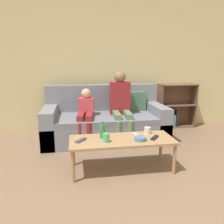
# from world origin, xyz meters

# --- Properties ---
(ground_plane) EXTENTS (22.00, 22.00, 0.00)m
(ground_plane) POSITION_xyz_m (0.00, 0.00, 0.00)
(ground_plane) COLOR #84664C
(wall_back) EXTENTS (12.00, 0.06, 2.60)m
(wall_back) POSITION_xyz_m (0.00, 2.87, 1.30)
(wall_back) COLOR beige
(wall_back) RESTS_ON ground_plane
(couch) EXTENTS (2.11, 1.00, 0.94)m
(couch) POSITION_xyz_m (-0.13, 2.19, 0.30)
(couch) COLOR gray
(couch) RESTS_ON ground_plane
(bookshelf) EXTENTS (0.78, 0.28, 0.91)m
(bookshelf) POSITION_xyz_m (1.42, 2.72, 0.37)
(bookshelf) COLOR brown
(bookshelf) RESTS_ON ground_plane
(coffee_table) EXTENTS (1.30, 0.52, 0.41)m
(coffee_table) POSITION_xyz_m (-0.08, 0.95, 0.38)
(coffee_table) COLOR #A87F56
(coffee_table) RESTS_ON ground_plane
(person_adult) EXTENTS (0.35, 0.68, 1.21)m
(person_adult) POSITION_xyz_m (0.13, 2.09, 0.69)
(person_adult) COLOR #66845B
(person_adult) RESTS_ON ground_plane
(person_child) EXTENTS (0.33, 0.69, 0.91)m
(person_child) POSITION_xyz_m (-0.48, 2.03, 0.53)
(person_child) COLOR maroon
(person_child) RESTS_ON ground_plane
(cup_near) EXTENTS (0.08, 0.08, 0.11)m
(cup_near) POSITION_xyz_m (-0.29, 0.88, 0.47)
(cup_near) COLOR #4CB77A
(cup_near) RESTS_ON coffee_table
(cup_far) EXTENTS (0.09, 0.09, 0.09)m
(cup_far) POSITION_xyz_m (0.30, 1.10, 0.46)
(cup_far) COLOR silver
(cup_far) RESTS_ON coffee_table
(tv_remote_0) EXTENTS (0.15, 0.16, 0.02)m
(tv_remote_0) POSITION_xyz_m (0.33, 0.90, 0.42)
(tv_remote_0) COLOR black
(tv_remote_0) RESTS_ON coffee_table
(tv_remote_1) EXTENTS (0.07, 0.17, 0.02)m
(tv_remote_1) POSITION_xyz_m (0.12, 1.05, 0.42)
(tv_remote_1) COLOR #B7B7BC
(tv_remote_1) RESTS_ON coffee_table
(tv_remote_2) EXTENTS (0.14, 0.16, 0.02)m
(tv_remote_2) POSITION_xyz_m (-0.59, 0.96, 0.42)
(tv_remote_2) COLOR #47474C
(tv_remote_2) RESTS_ON coffee_table
(snack_bowl) EXTENTS (0.15, 0.15, 0.05)m
(snack_bowl) POSITION_xyz_m (0.13, 0.86, 0.44)
(snack_bowl) COLOR teal
(snack_bowl) RESTS_ON coffee_table
(bottle) EXTENTS (0.07, 0.07, 0.22)m
(bottle) POSITION_xyz_m (-0.32, 1.03, 0.51)
(bottle) COLOR #33844C
(bottle) RESTS_ON coffee_table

